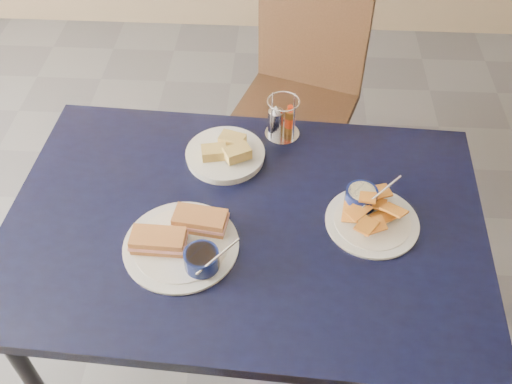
# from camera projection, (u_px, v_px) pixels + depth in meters

# --- Properties ---
(dining_table) EXTENTS (1.36, 0.94, 0.75)m
(dining_table) POSITION_uv_depth(u_px,v_px,m) (245.00, 233.00, 1.62)
(dining_table) COLOR black
(dining_table) RESTS_ON ground
(chair_far) EXTENTS (0.56, 0.56, 0.96)m
(chair_far) POSITION_uv_depth(u_px,v_px,m) (295.00, 82.00, 2.34)
(chair_far) COLOR black
(chair_far) RESTS_ON ground
(sandwich_plate) EXTENTS (0.32, 0.31, 0.12)m
(sandwich_plate) POSITION_uv_depth(u_px,v_px,m) (184.00, 241.00, 1.49)
(sandwich_plate) COLOR white
(sandwich_plate) RESTS_ON dining_table
(plantain_plate) EXTENTS (0.26, 0.26, 0.12)m
(plantain_plate) POSITION_uv_depth(u_px,v_px,m) (368.00, 211.00, 1.57)
(plantain_plate) COLOR white
(plantain_plate) RESTS_ON dining_table
(bread_basket) EXTENTS (0.24, 0.24, 0.07)m
(bread_basket) POSITION_uv_depth(u_px,v_px,m) (226.00, 154.00, 1.73)
(bread_basket) COLOR white
(bread_basket) RESTS_ON dining_table
(condiment_caddy) EXTENTS (0.11, 0.11, 0.14)m
(condiment_caddy) POSITION_uv_depth(u_px,v_px,m) (281.00, 120.00, 1.78)
(condiment_caddy) COLOR silver
(condiment_caddy) RESTS_ON dining_table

